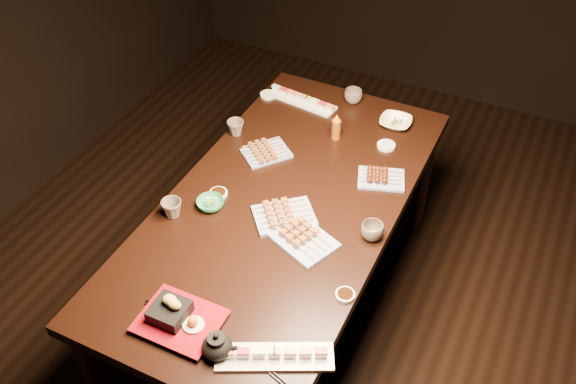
# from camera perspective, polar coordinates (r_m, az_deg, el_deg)

# --- Properties ---
(ground) EXTENTS (5.00, 5.00, 0.00)m
(ground) POSITION_cam_1_polar(r_m,az_deg,el_deg) (2.99, 2.25, -16.10)
(ground) COLOR black
(ground) RESTS_ON ground
(dining_table) EXTENTS (1.05, 1.87, 0.75)m
(dining_table) POSITION_cam_1_polar(r_m,az_deg,el_deg) (2.89, -0.44, -6.44)
(dining_table) COLOR black
(dining_table) RESTS_ON ground
(sushi_platter_near) EXTENTS (0.39, 0.26, 0.05)m
(sushi_platter_near) POSITION_cam_1_polar(r_m,az_deg,el_deg) (2.12, -1.21, -14.21)
(sushi_platter_near) COLOR white
(sushi_platter_near) RESTS_ON dining_table
(sushi_platter_far) EXTENTS (0.35, 0.14, 0.04)m
(sushi_platter_far) POSITION_cam_1_polar(r_m,az_deg,el_deg) (3.18, 1.31, 8.29)
(sushi_platter_far) COLOR white
(sushi_platter_far) RESTS_ON dining_table
(yakitori_plate_center) EXTENTS (0.29, 0.28, 0.06)m
(yakitori_plate_center) POSITION_cam_1_polar(r_m,az_deg,el_deg) (2.53, -0.35, -1.80)
(yakitori_plate_center) COLOR #828EB6
(yakitori_plate_center) RESTS_ON dining_table
(yakitori_plate_right) EXTENTS (0.29, 0.26, 0.06)m
(yakitori_plate_right) POSITION_cam_1_polar(r_m,az_deg,el_deg) (2.44, 1.35, -3.91)
(yakitori_plate_right) COLOR #828EB6
(yakitori_plate_right) RESTS_ON dining_table
(yakitori_plate_left) EXTENTS (0.24, 0.25, 0.05)m
(yakitori_plate_left) POSITION_cam_1_polar(r_m,az_deg,el_deg) (2.84, -1.94, 3.76)
(yakitori_plate_left) COLOR #828EB6
(yakitori_plate_left) RESTS_ON dining_table
(tsukune_plate) EXTENTS (0.23, 0.20, 0.05)m
(tsukune_plate) POSITION_cam_1_polar(r_m,az_deg,el_deg) (2.73, 8.31, 1.44)
(tsukune_plate) COLOR #828EB6
(tsukune_plate) RESTS_ON dining_table
(edamame_bowl_green) EXTENTS (0.13, 0.13, 0.04)m
(edamame_bowl_green) POSITION_cam_1_polar(r_m,az_deg,el_deg) (2.61, -6.91, -1.04)
(edamame_bowl_green) COLOR #2B8457
(edamame_bowl_green) RESTS_ON dining_table
(edamame_bowl_cream) EXTENTS (0.16, 0.16, 0.04)m
(edamame_bowl_cream) POSITION_cam_1_polar(r_m,az_deg,el_deg) (3.06, 9.54, 6.12)
(edamame_bowl_cream) COLOR #FAF6CD
(edamame_bowl_cream) RESTS_ON dining_table
(tempura_tray) EXTENTS (0.28, 0.22, 0.10)m
(tempura_tray) POSITION_cam_1_polar(r_m,az_deg,el_deg) (2.21, -9.69, -10.69)
(tempura_tray) COLOR black
(tempura_tray) RESTS_ON dining_table
(teacup_near_left) EXTENTS (0.10, 0.10, 0.08)m
(teacup_near_left) POSITION_cam_1_polar(r_m,az_deg,el_deg) (2.58, -10.29, -1.46)
(teacup_near_left) COLOR brown
(teacup_near_left) RESTS_ON dining_table
(teacup_mid_right) EXTENTS (0.11, 0.11, 0.07)m
(teacup_mid_right) POSITION_cam_1_polar(r_m,az_deg,el_deg) (2.47, 7.50, -3.48)
(teacup_mid_right) COLOR brown
(teacup_mid_right) RESTS_ON dining_table
(teacup_far_left) EXTENTS (0.09, 0.09, 0.07)m
(teacup_far_left) POSITION_cam_1_polar(r_m,az_deg,el_deg) (2.96, -4.68, 5.71)
(teacup_far_left) COLOR brown
(teacup_far_left) RESTS_ON dining_table
(teacup_far_right) EXTENTS (0.10, 0.10, 0.07)m
(teacup_far_right) POSITION_cam_1_polar(r_m,az_deg,el_deg) (3.19, 5.81, 8.47)
(teacup_far_right) COLOR brown
(teacup_far_right) RESTS_ON dining_table
(teapot) EXTENTS (0.14, 0.14, 0.10)m
(teapot) POSITION_cam_1_polar(r_m,az_deg,el_deg) (2.12, -6.33, -13.31)
(teapot) COLOR black
(teapot) RESTS_ON dining_table
(condiment_bottle) EXTENTS (0.05, 0.05, 0.13)m
(condiment_bottle) POSITION_cam_1_polar(r_m,az_deg,el_deg) (2.92, 4.31, 5.83)
(condiment_bottle) COLOR brown
(condiment_bottle) RESTS_ON dining_table
(sauce_dish_west) EXTENTS (0.09, 0.09, 0.01)m
(sauce_dish_west) POSITION_cam_1_polar(r_m,az_deg,el_deg) (2.66, -6.20, -0.13)
(sauce_dish_west) COLOR white
(sauce_dish_west) RESTS_ON dining_table
(sauce_dish_east) EXTENTS (0.11, 0.11, 0.01)m
(sauce_dish_east) POSITION_cam_1_polar(r_m,az_deg,el_deg) (2.93, 8.72, 4.10)
(sauce_dish_east) COLOR white
(sauce_dish_east) RESTS_ON dining_table
(sauce_dish_se) EXTENTS (0.08, 0.08, 0.01)m
(sauce_dish_se) POSITION_cam_1_polar(r_m,az_deg,el_deg) (2.29, 5.11, -9.09)
(sauce_dish_se) COLOR white
(sauce_dish_se) RESTS_ON dining_table
(sauce_dish_nw) EXTENTS (0.10, 0.10, 0.01)m
(sauce_dish_nw) POSITION_cam_1_polar(r_m,az_deg,el_deg) (3.23, -1.79, 8.63)
(sauce_dish_nw) COLOR white
(sauce_dish_nw) RESTS_ON dining_table
(chopsticks_near) EXTENTS (0.21, 0.09, 0.01)m
(chopsticks_near) POSITION_cam_1_polar(r_m,az_deg,el_deg) (2.29, -9.86, -9.86)
(chopsticks_near) COLOR black
(chopsticks_near) RESTS_ON dining_table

